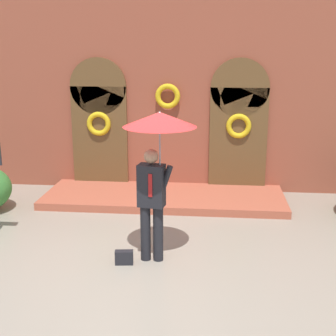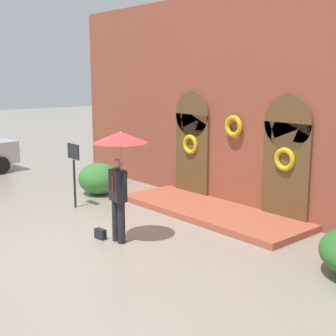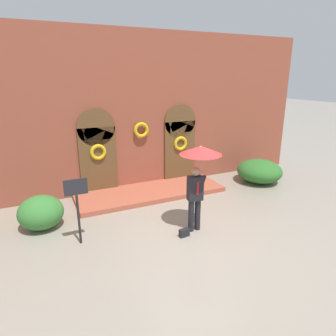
{
  "view_description": "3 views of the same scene",
  "coord_description": "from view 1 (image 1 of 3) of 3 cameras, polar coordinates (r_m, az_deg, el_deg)",
  "views": [
    {
      "loc": [
        1.05,
        -6.63,
        3.3
      ],
      "look_at": [
        0.25,
        1.4,
        1.18
      ],
      "focal_mm": 50.0,
      "sensor_mm": 36.0,
      "label": 1
    },
    {
      "loc": [
        7.95,
        -5.23,
        3.46
      ],
      "look_at": [
        0.31,
        1.36,
        1.47
      ],
      "focal_mm": 50.0,
      "sensor_mm": 36.0,
      "label": 2
    },
    {
      "loc": [
        -3.67,
        -6.24,
        4.09
      ],
      "look_at": [
        -0.19,
        1.17,
        1.54
      ],
      "focal_mm": 32.0,
      "sensor_mm": 36.0,
      "label": 3
    }
  ],
  "objects": [
    {
      "name": "handbag",
      "position": [
        7.43,
        -5.37,
        -10.8
      ],
      "size": [
        0.29,
        0.15,
        0.22
      ],
      "primitive_type": "cube",
      "rotation": [
        0.0,
        0.0,
        0.12
      ],
      "color": "black",
      "rests_on": "ground"
    },
    {
      "name": "building_facade",
      "position": [
        10.85,
        0.13,
        11.42
      ],
      "size": [
        14.0,
        2.3,
        5.6
      ],
      "color": "brown",
      "rests_on": "ground"
    },
    {
      "name": "ground_plane",
      "position": [
        7.48,
        -3.02,
        -11.5
      ],
      "size": [
        80.0,
        80.0,
        0.0
      ],
      "primitive_type": "plane",
      "color": "gray"
    },
    {
      "name": "person_with_umbrella",
      "position": [
        6.96,
        -1.28,
        3.2
      ],
      "size": [
        1.1,
        1.1,
        2.36
      ],
      "color": "black",
      "rests_on": "ground"
    }
  ]
}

